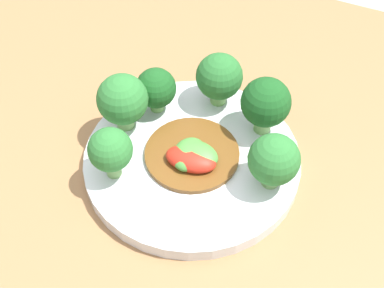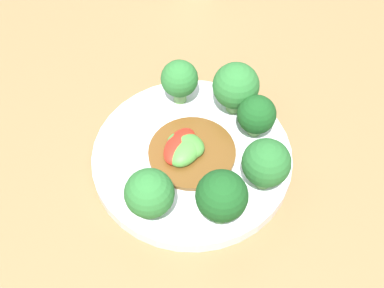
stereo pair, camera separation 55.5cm
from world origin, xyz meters
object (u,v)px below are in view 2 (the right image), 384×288
Objects in this scene: broccoli_west at (149,194)px; stirfry_center at (187,149)px; broccoli_northeast at (179,79)px; broccoli_southeast at (257,115)px; broccoli_southwest at (222,197)px; broccoli_east at (236,86)px; broccoli_south at (266,163)px; plate at (192,158)px.

broccoli_west reaches higher than stirfry_center.
broccoli_southeast is (0.00, -0.11, -0.01)m from broccoli_northeast.
broccoli_west is at bearing 115.68° from broccoli_southwest.
stirfry_center is (-0.09, 0.02, -0.03)m from broccoli_east.
broccoli_south reaches higher than broccoli_southeast.
broccoli_east reaches higher than broccoli_west.
broccoli_west is 0.17m from broccoli_southeast.
stirfry_center is (0.09, 0.01, -0.03)m from broccoli_west.
broccoli_southeast is 0.09m from stirfry_center.
broccoli_west is 0.08m from broccoli_southwest.
broccoli_south is 0.07m from broccoli_southeast.
stirfry_center is (-0.07, -0.05, -0.03)m from broccoli_northeast.
broccoli_southwest is at bearing 161.38° from broccoli_south.
broccoli_south is 1.18× the size of broccoli_southeast.
broccoli_south is at bearing -43.01° from broccoli_west.
plate is 3.34× the size of broccoli_southwest.
broccoli_southwest is at bearing -170.98° from broccoli_southeast.
broccoli_southeast is (0.06, 0.04, -0.01)m from broccoli_south.
broccoli_south is at bearing -18.62° from broccoli_southwest.
plate is 0.10m from broccoli_northeast.
plate is 4.21× the size of broccoli_southeast.
broccoli_east is 0.99× the size of broccoli_southwest.
broccoli_south reaches higher than stirfry_center.
stirfry_center is at bearing 170.17° from broccoli_east.
broccoli_east is 0.16m from broccoli_southwest.
broccoli_southeast is (0.16, -0.05, -0.01)m from broccoli_west.
broccoli_southwest reaches higher than stirfry_center.
broccoli_west reaches higher than broccoli_northeast.
broccoli_south reaches higher than plate.
broccoli_east is 1.25× the size of broccoli_southeast.
broccoli_southeast is at bearing -36.13° from plate.
broccoli_southwest is 1.14× the size of broccoli_northeast.
broccoli_southwest is at bearing -129.66° from plate.
broccoli_southwest reaches higher than broccoli_northeast.
broccoli_east is at bearing -71.43° from broccoli_northeast.
broccoli_southeast is at bearing -17.17° from broccoli_west.
plate is at bearing 50.34° from broccoli_southwest.
broccoli_west reaches higher than broccoli_southeast.
plate is 0.10m from broccoli_south.
broccoli_southwest is at bearing -157.99° from broccoli_east.
plate is at bearing 173.45° from broccoli_east.
broccoli_south is (0.06, -0.02, -0.00)m from broccoli_southwest.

